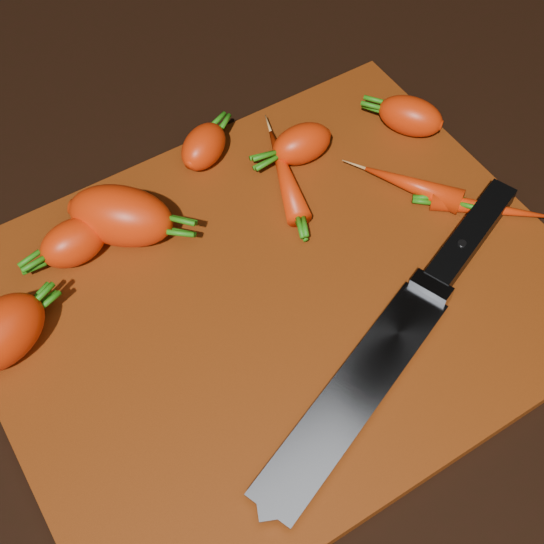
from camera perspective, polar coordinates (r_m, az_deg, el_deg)
ground at (r=0.68m, az=0.45°, el=-2.26°), size 2.00×2.00×0.01m
cutting_board at (r=0.67m, az=0.46°, el=-1.76°), size 0.50×0.40×0.01m
carrot_0 at (r=0.65m, az=-19.76°, el=-4.38°), size 0.09×0.08×0.05m
carrot_1 at (r=0.69m, az=-14.73°, el=2.15°), size 0.06×0.04×0.04m
carrot_2 at (r=0.69m, az=-11.30°, el=4.16°), size 0.11×0.11×0.06m
carrot_3 at (r=0.75m, az=2.26°, el=9.63°), size 0.06×0.04×0.04m
carrot_4 at (r=0.75m, az=-5.17°, el=9.39°), size 0.07×0.06×0.04m
carrot_5 at (r=0.79m, az=10.38°, el=11.48°), size 0.07×0.08×0.04m
carrot_6 at (r=0.73m, az=0.95°, el=7.40°), size 0.06×0.12×0.02m
carrot_7 at (r=0.73m, az=15.99°, el=4.63°), size 0.09×0.09×0.02m
carrot_8 at (r=0.73m, az=10.54°, el=6.45°), size 0.07×0.09×0.02m
knife at (r=0.62m, az=7.33°, el=-7.55°), size 0.36×0.17×0.02m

